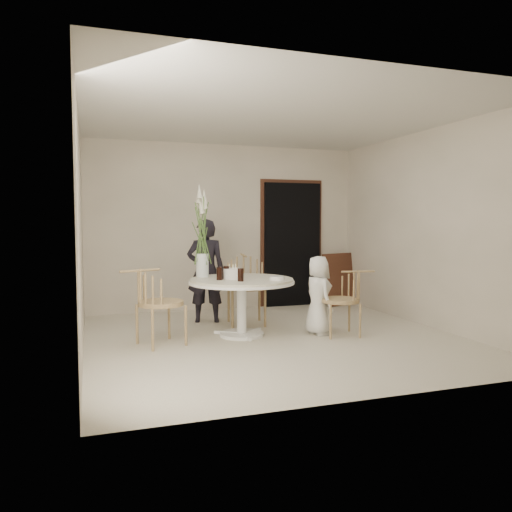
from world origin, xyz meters
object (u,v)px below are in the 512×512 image
object	(u,v)px
chair_left	(151,296)
chair_right	(349,293)
chair_far	(245,279)
girl	(206,271)
birthday_cake	(233,274)
flower_vase	(202,233)
table	(242,288)
boy	(318,295)

from	to	relation	value
chair_left	chair_right	bearing A→B (deg)	-113.43
chair_far	chair_right	size ratio (longest dim) A/B	1.18
chair_left	girl	bearing A→B (deg)	-56.46
chair_far	chair_right	xyz separation A→B (m)	(1.02, -1.18, -0.10)
chair_right	birthday_cake	world-z (taller)	birthday_cake
chair_left	flower_vase	world-z (taller)	flower_vase
chair_right	chair_left	size ratio (longest dim) A/B	0.91
table	birthday_cake	xyz separation A→B (m)	(-0.11, 0.02, 0.18)
birthday_cake	girl	bearing A→B (deg)	97.16
chair_far	flower_vase	size ratio (longest dim) A/B	0.81
chair_right	girl	distance (m)	2.09
girl	flower_vase	size ratio (longest dim) A/B	1.23
table	chair_left	distance (m)	1.17
boy	flower_vase	bearing A→B (deg)	63.31
chair_far	girl	world-z (taller)	girl
table	chair_right	distance (m)	1.37
chair_far	flower_vase	bearing A→B (deg)	-139.39
table	boy	distance (m)	0.99
chair_right	chair_left	world-z (taller)	chair_left
flower_vase	chair_right	bearing A→B (deg)	-23.00
chair_left	table	bearing A→B (deg)	-99.68
chair_far	birthday_cake	world-z (taller)	chair_far
chair_far	chair_right	world-z (taller)	chair_far
table	boy	bearing A→B (deg)	-13.53
birthday_cake	boy	bearing A→B (deg)	-13.43
flower_vase	table	bearing A→B (deg)	-39.36
girl	chair_left	bearing A→B (deg)	66.66
table	girl	bearing A→B (deg)	102.79
chair_far	birthday_cake	xyz separation A→B (m)	(-0.40, -0.77, 0.16)
flower_vase	chair_left	bearing A→B (deg)	-143.90
boy	flower_vase	size ratio (longest dim) A/B	0.84
chair_far	boy	xyz separation A→B (m)	(0.67, -1.02, -0.13)
table	chair_far	size ratio (longest dim) A/B	1.36
boy	birthday_cake	world-z (taller)	boy
girl	boy	xyz separation A→B (m)	(1.18, -1.24, -0.24)
girl	boy	distance (m)	1.73
table	flower_vase	world-z (taller)	flower_vase
chair_right	birthday_cake	xyz separation A→B (m)	(-1.42, 0.41, 0.26)
chair_right	chair_far	bearing A→B (deg)	-130.30
flower_vase	birthday_cake	bearing A→B (deg)	-45.47
chair_right	girl	world-z (taller)	girl
chair_far	flower_vase	distance (m)	1.07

